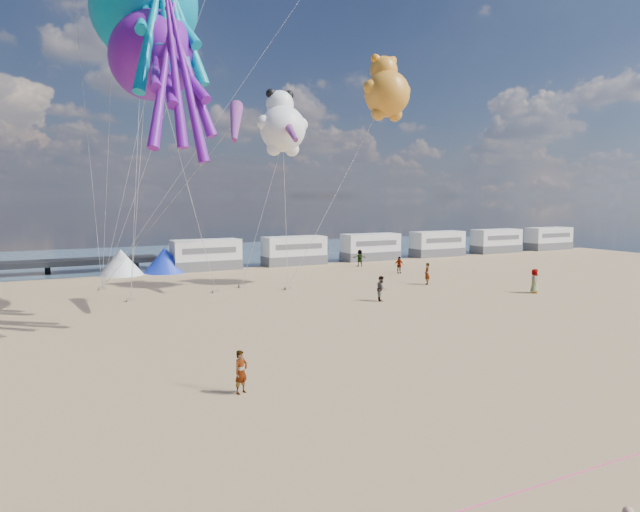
{
  "coord_description": "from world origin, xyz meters",
  "views": [
    {
      "loc": [
        -9.39,
        -14.58,
        7.23
      ],
      "look_at": [
        1.15,
        6.0,
        4.8
      ],
      "focal_mm": 32.0,
      "sensor_mm": 36.0,
      "label": 1
    }
  ],
  "objects": [
    {
      "name": "ground",
      "position": [
        0.0,
        0.0,
        0.0
      ],
      "size": [
        120.0,
        120.0,
        0.0
      ],
      "primitive_type": "plane",
      "color": "tan",
      "rests_on": "ground"
    },
    {
      "name": "water",
      "position": [
        0.0,
        55.0,
        0.02
      ],
      "size": [
        120.0,
        120.0,
        0.0
      ],
      "primitive_type": "plane",
      "color": "#3A576F",
      "rests_on": "ground"
    },
    {
      "name": "motorhome_0",
      "position": [
        6.0,
        40.0,
        1.5
      ],
      "size": [
        6.6,
        2.5,
        3.0
      ],
      "primitive_type": "cube",
      "color": "silver",
      "rests_on": "ground"
    },
    {
      "name": "motorhome_1",
      "position": [
        15.5,
        40.0,
        1.5
      ],
      "size": [
        6.6,
        2.5,
        3.0
      ],
      "primitive_type": "cube",
      "color": "silver",
      "rests_on": "ground"
    },
    {
      "name": "motorhome_2",
      "position": [
        25.0,
        40.0,
        1.5
      ],
      "size": [
        6.6,
        2.5,
        3.0
      ],
      "primitive_type": "cube",
      "color": "silver",
      "rests_on": "ground"
    },
    {
      "name": "motorhome_3",
      "position": [
        34.5,
        40.0,
        1.5
      ],
      "size": [
        6.6,
        2.5,
        3.0
      ],
      "primitive_type": "cube",
      "color": "silver",
      "rests_on": "ground"
    },
    {
      "name": "motorhome_4",
      "position": [
        44.0,
        40.0,
        1.5
      ],
      "size": [
        6.6,
        2.5,
        3.0
      ],
      "primitive_type": "cube",
      "color": "silver",
      "rests_on": "ground"
    },
    {
      "name": "motorhome_5",
      "position": [
        53.5,
        40.0,
        1.5
      ],
      "size": [
        6.6,
        2.5,
        3.0
      ],
      "primitive_type": "cube",
      "color": "silver",
      "rests_on": "ground"
    },
    {
      "name": "tent_white",
      "position": [
        -2.0,
        40.0,
        1.2
      ],
      "size": [
        4.0,
        4.0,
        2.4
      ],
      "primitive_type": "cone",
      "color": "white",
      "rests_on": "ground"
    },
    {
      "name": "tent_blue",
      "position": [
        2.0,
        40.0,
        1.2
      ],
      "size": [
        4.0,
        4.0,
        2.4
      ],
      "primitive_type": "cone",
      "color": "#1933CC",
      "rests_on": "ground"
    },
    {
      "name": "rope_line",
      "position": [
        0.0,
        -5.0,
        0.02
      ],
      "size": [
        34.0,
        0.03,
        0.03
      ],
      "primitive_type": "cylinder",
      "rotation": [
        0.0,
        1.57,
        0.0
      ],
      "color": "#F2338C",
      "rests_on": "ground"
    },
    {
      "name": "standing_person",
      "position": [
        -2.7,
        4.84,
        0.81
      ],
      "size": [
        0.7,
        0.6,
        1.61
      ],
      "primitive_type": "imported",
      "rotation": [
        0.0,
        0.0,
        0.43
      ],
      "color": "tan",
      "rests_on": "ground"
    },
    {
      "name": "beachgoer_1",
      "position": [
        12.14,
        18.15,
        0.87
      ],
      "size": [
        0.88,
        1.01,
        1.74
      ],
      "primitive_type": "imported",
      "rotation": [
        0.0,
        0.0,
        1.1
      ],
      "color": "#7F6659",
      "rests_on": "ground"
    },
    {
      "name": "beachgoer_3",
      "position": [
        21.46,
        29.36,
        0.79
      ],
      "size": [
        1.12,
        0.78,
        1.58
      ],
      "primitive_type": "imported",
      "rotation": [
        0.0,
        0.0,
        6.08
      ],
      "color": "#7F6659",
      "rests_on": "ground"
    },
    {
      "name": "beachgoer_4",
      "position": [
        20.91,
        35.58,
        0.88
      ],
      "size": [
        1.08,
        0.59,
        1.75
      ],
      "primitive_type": "imported",
      "rotation": [
        0.0,
        0.0,
        2.98
      ],
      "color": "#7F6659",
      "rests_on": "ground"
    },
    {
      "name": "beachgoer_5",
      "position": [
        19.54,
        22.63,
        0.89
      ],
      "size": [
        1.19,
        1.72,
        1.78
      ],
      "primitive_type": "imported",
      "rotation": [
        0.0,
        0.0,
        4.26
      ],
      "color": "#7F6659",
      "rests_on": "ground"
    },
    {
      "name": "beachgoer_6",
      "position": [
        24.16,
        15.66,
        0.91
      ],
      "size": [
        0.78,
        0.77,
        1.82
      ],
      "primitive_type": "imported",
      "rotation": [
        0.0,
        0.0,
        0.75
      ],
      "color": "#7F6659",
      "rests_on": "ground"
    },
    {
      "name": "sandbag_a",
      "position": [
        -3.36,
        25.86,
        0.11
      ],
      "size": [
        0.5,
        0.35,
        0.22
      ],
      "primitive_type": "cube",
      "color": "gray",
      "rests_on": "ground"
    },
    {
      "name": "sandbag_b",
      "position": [
        2.94,
        26.69,
        0.11
      ],
      "size": [
        0.5,
        0.35,
        0.22
      ],
      "primitive_type": "cube",
      "color": "gray",
      "rests_on": "ground"
    },
    {
      "name": "sandbag_c",
      "position": [
        8.3,
        25.41,
        0.11
      ],
      "size": [
        0.5,
        0.35,
        0.22
      ],
      "primitive_type": "cube",
      "color": "gray",
      "rests_on": "ground"
    },
    {
      "name": "sandbag_d",
      "position": [
        5.46,
        28.07,
        0.11
      ],
      "size": [
        0.5,
        0.35,
        0.22
      ],
      "primitive_type": "cube",
      "color": "gray",
      "rests_on": "ground"
    },
    {
      "name": "sandbag_e",
      "position": [
        -4.54,
        31.94,
        0.11
      ],
      "size": [
        0.5,
        0.35,
        0.22
      ],
      "primitive_type": "cube",
      "color": "gray",
      "rests_on": "ground"
    },
    {
      "name": "kite_octopus_teal",
      "position": [
        -1.89,
        25.84,
        19.7
      ],
      "size": [
        6.31,
        12.33,
        13.56
      ],
      "primitive_type": null,
      "rotation": [
        0.0,
        0.0,
        0.11
      ],
      "color": "#028AA8"
    },
    {
      "name": "kite_octopus_purple",
      "position": [
        -2.23,
        21.55,
        15.62
      ],
      "size": [
        6.07,
        10.84,
        11.7
      ],
      "primitive_type": null,
      "rotation": [
        0.0,
        0.0,
        0.17
      ],
      "color": "#65119A"
    },
    {
      "name": "kite_panda",
      "position": [
        8.42,
        26.52,
        12.4
      ],
      "size": [
        4.74,
        4.52,
        6.08
      ],
      "primitive_type": null,
      "rotation": [
        0.0,
        0.0,
        -0.11
      ],
      "color": "white"
    },
    {
      "name": "kite_teddy_orange",
      "position": [
        16.29,
        23.96,
        15.26
      ],
      "size": [
        5.56,
        5.41,
        6.17
      ],
      "primitive_type": null,
      "rotation": [
        0.0,
        0.0,
        0.37
      ],
      "color": "orange"
    },
    {
      "name": "windsock_left",
      "position": [
        -2.13,
        24.42,
        15.07
      ],
      "size": [
        1.38,
        7.61,
        7.57
      ],
      "primitive_type": null,
      "rotation": [
        0.0,
        0.0,
        0.04
      ],
      "color": "red"
    },
    {
      "name": "windsock_mid",
      "position": [
        8.39,
        25.52,
        12.6
      ],
      "size": [
        2.52,
        6.83,
        6.78
      ],
      "primitive_type": null,
      "rotation": [
        0.0,
        0.0,
        -0.23
      ],
      "color": "red"
    },
    {
      "name": "windsock_right",
      "position": [
        2.34,
        19.84,
        11.78
      ],
      "size": [
        2.84,
        5.6,
        5.65
      ],
      "primitive_type": null,
      "rotation": [
        0.0,
        0.0,
        -0.36
      ],
      "color": "red"
    }
  ]
}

